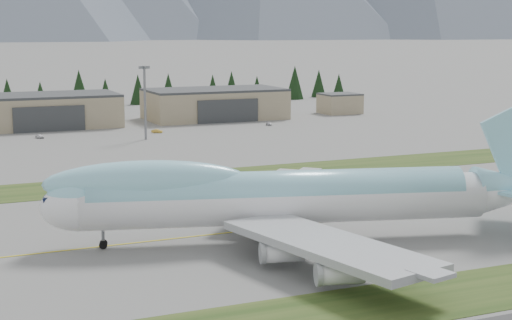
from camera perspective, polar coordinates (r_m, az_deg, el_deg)
name	(u,v)px	position (r m, az deg, el deg)	size (l,w,h in m)	color
ground	(275,228)	(128.03, 1.43, -4.94)	(7000.00, 7000.00, 0.00)	slate
grass_strip_near	(409,301)	(96.34, 11.06, -10.06)	(400.00, 14.00, 0.08)	#264016
grass_strip_far	(188,179)	(168.96, -4.96, -1.41)	(400.00, 18.00, 0.08)	#264016
taxiway_line_main	(275,228)	(128.03, 1.43, -4.94)	(400.00, 0.40, 0.02)	yellow
boeing_747_freighter	(280,196)	(118.43, 1.78, -2.65)	(80.96, 67.48, 21.31)	white
hangar_center	(43,111)	(266.38, -15.23, 3.49)	(48.00, 26.60, 10.80)	gray
hangar_right	(215,104)	(281.04, -3.02, 4.11)	(48.00, 26.60, 10.80)	gray
control_shed	(340,103)	(300.45, 6.12, 4.12)	(14.00, 12.00, 7.60)	gray
service_vehicle_a	(40,138)	(239.78, -15.46, 1.54)	(1.49, 3.70, 1.26)	silver
service_vehicle_b	(157,133)	(244.97, -7.21, 1.97)	(1.22, 3.47, 1.14)	gold
service_vehicle_c	(269,125)	(261.90, 0.94, 2.54)	(1.46, 3.60, 1.04)	#B0B0B5
conifer_belt	(62,91)	(330.34, -13.94, 4.86)	(270.14, 14.44, 15.32)	black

